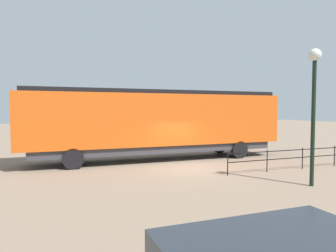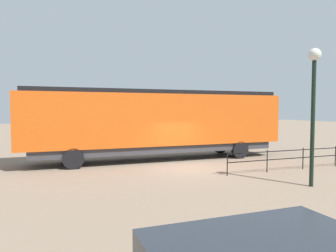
# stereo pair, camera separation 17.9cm
# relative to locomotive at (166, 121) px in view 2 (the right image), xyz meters

# --- Properties ---
(ground_plane) EXTENTS (120.00, 120.00, 0.00)m
(ground_plane) POSITION_rel_locomotive_xyz_m (3.02, 0.14, -2.39)
(ground_plane) COLOR #84705B
(locomotive) EXTENTS (2.82, 15.86, 4.27)m
(locomotive) POSITION_rel_locomotive_xyz_m (0.00, 0.00, 0.00)
(locomotive) COLOR #D15114
(locomotive) RESTS_ON ground_plane
(lamp_post) EXTENTS (0.50, 0.50, 5.54)m
(lamp_post) POSITION_rel_locomotive_xyz_m (8.26, 3.33, 1.52)
(lamp_post) COLOR black
(lamp_post) RESTS_ON ground_plane
(platform_fence) EXTENTS (0.05, 11.38, 1.11)m
(platform_fence) POSITION_rel_locomotive_xyz_m (5.38, 6.84, -1.65)
(platform_fence) COLOR black
(platform_fence) RESTS_ON ground_plane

